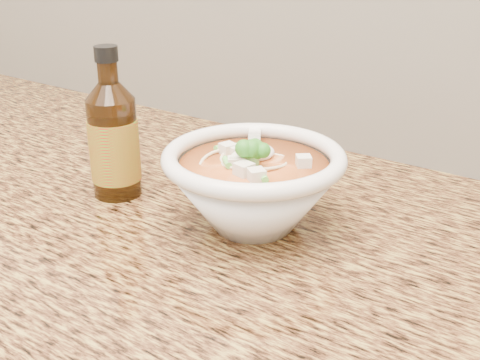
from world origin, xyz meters
The scene contains 3 objects.
counter_slab centered at (0.00, 1.68, 0.88)m, with size 4.00×0.68×0.04m, color #A0863B.
soup_bowl centered at (0.04, 1.67, 0.95)m, with size 0.22×0.23×0.12m.
hot_sauce_bottle centered at (-0.17, 1.65, 0.98)m, with size 0.09×0.09×0.20m.
Camera 1 is at (0.41, 1.12, 1.25)m, focal length 45.00 mm.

